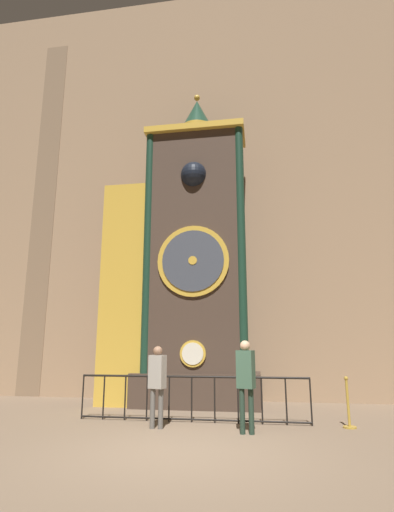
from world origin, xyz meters
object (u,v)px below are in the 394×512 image
Objects in this scene: clock_tower at (182,264)px; stanchion_post at (349,411)px; visitor_far at (246,377)px; visitor_near at (157,378)px.

stanchion_post is (4.18, -2.45, -3.85)m from clock_tower.
visitor_far is at bearing -59.05° from clock_tower.
visitor_far is 2.45m from stanchion_post.
clock_tower reaches higher than visitor_far.
visitor_near is 4.17m from stanchion_post.
visitor_near is at bearing -87.82° from clock_tower.
clock_tower is 9.47× the size of stanchion_post.
visitor_far is (2.04, -3.41, -3.10)m from clock_tower.
clock_tower is at bearing 140.28° from visitor_far.
visitor_near is at bearing -169.90° from stanchion_post.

